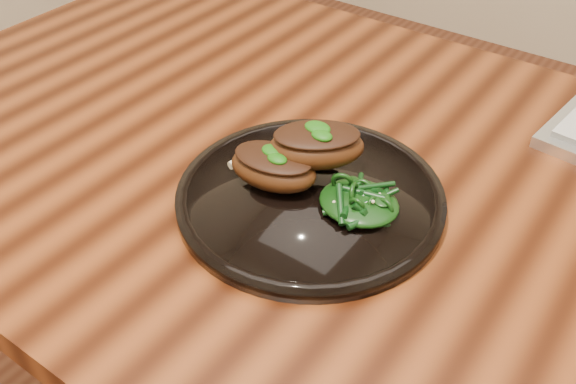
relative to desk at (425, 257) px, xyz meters
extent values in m
cube|color=black|center=(0.00, 0.00, 0.06)|extent=(1.60, 0.80, 0.04)
cylinder|color=#37190C|center=(-0.74, 0.34, -0.31)|extent=(0.06, 0.06, 0.71)
cylinder|color=black|center=(-0.12, -0.08, 0.09)|extent=(0.30, 0.30, 0.02)
torus|color=black|center=(-0.12, -0.08, 0.09)|extent=(0.30, 0.30, 0.02)
cylinder|color=black|center=(-0.12, -0.08, 0.10)|extent=(0.20, 0.20, 0.00)
ellipsoid|color=#44210D|center=(-0.16, -0.09, 0.12)|extent=(0.11, 0.08, 0.04)
ellipsoid|color=black|center=(-0.16, -0.09, 0.14)|extent=(0.10, 0.07, 0.01)
cylinder|color=beige|center=(-0.21, -0.08, 0.11)|extent=(0.02, 0.05, 0.01)
ellipsoid|color=#0B4307|center=(-0.16, -0.09, 0.14)|extent=(0.03, 0.02, 0.01)
ellipsoid|color=#44210D|center=(-0.13, -0.05, 0.14)|extent=(0.13, 0.12, 0.04)
ellipsoid|color=black|center=(-0.13, -0.05, 0.16)|extent=(0.11, 0.11, 0.01)
cylinder|color=beige|center=(-0.18, -0.07, 0.13)|extent=(0.03, 0.05, 0.01)
ellipsoid|color=#0B4307|center=(-0.13, -0.05, 0.16)|extent=(0.03, 0.02, 0.01)
ellipsoid|color=#0B4307|center=(-0.16, -0.02, 0.10)|extent=(0.08, 0.05, 0.00)
ellipsoid|color=black|center=(-0.06, -0.07, 0.11)|extent=(0.09, 0.08, 0.02)
camera|label=1|loc=(0.19, -0.55, 0.55)|focal=40.00mm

